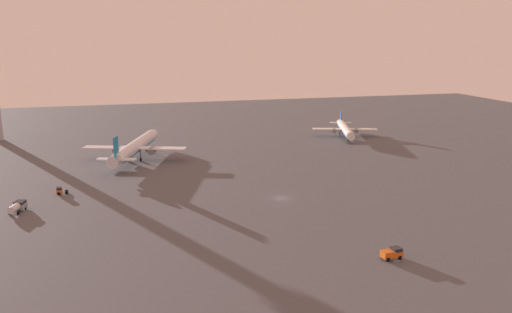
% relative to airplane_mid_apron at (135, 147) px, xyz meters
% --- Properties ---
extents(ground_plane, '(416.00, 416.00, 0.00)m').
position_rel_airplane_mid_apron_xyz_m(ground_plane, '(36.65, -54.50, -4.54)').
color(ground_plane, '#4C4C51').
extents(airplane_mid_apron, '(35.80, 45.49, 12.02)m').
position_rel_airplane_mid_apron_xyz_m(airplane_mid_apron, '(0.00, 0.00, 0.00)').
color(airplane_mid_apron, silver).
rests_on(airplane_mid_apron, ground).
extents(airplane_terminal_side, '(27.59, 35.11, 9.20)m').
position_rel_airplane_mid_apron_xyz_m(airplane_terminal_side, '(89.19, 19.10, -1.07)').
color(airplane_terminal_side, silver).
rests_on(airplane_terminal_side, ground).
extents(pushback_tug, '(3.25, 2.12, 2.05)m').
position_rel_airplane_mid_apron_xyz_m(pushback_tug, '(-21.51, -35.49, -3.48)').
color(pushback_tug, '#D85919').
rests_on(pushback_tug, ground).
extents(maintenance_van, '(4.29, 2.31, 2.25)m').
position_rel_airplane_mid_apron_xyz_m(maintenance_van, '(46.22, -96.33, -3.36)').
color(maintenance_van, '#D85919').
rests_on(maintenance_van, ground).
extents(fuel_truck, '(3.78, 6.63, 2.35)m').
position_rel_airplane_mid_apron_xyz_m(fuel_truck, '(-30.13, -47.94, -3.18)').
color(fuel_truck, gray).
rests_on(fuel_truck, ground).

